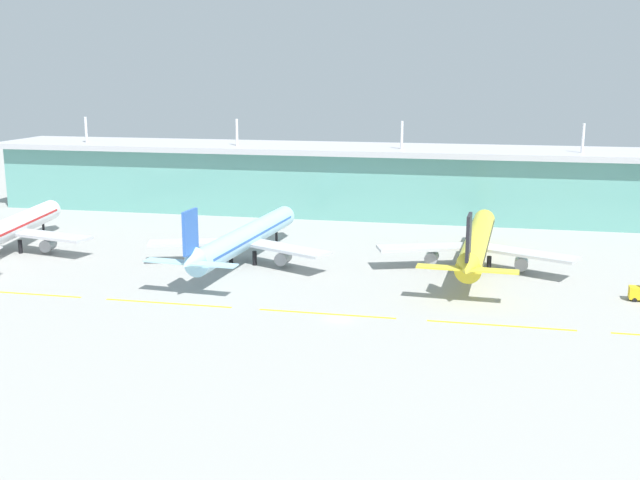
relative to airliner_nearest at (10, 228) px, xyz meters
name	(u,v)px	position (x,y,z in m)	size (l,w,h in m)	color
ground_plane	(339,319)	(97.17, -37.81, -6.45)	(600.00, 600.00, 0.00)	#9E9E99
terminal_building	(403,181)	(97.17, 75.82, 5.27)	(288.00, 34.00, 32.03)	#5B9E93
airliner_nearest	(10,228)	(0.00, 0.00, 0.00)	(48.12, 64.60, 18.90)	white
airliner_near_middle	(245,238)	(65.38, 1.65, 0.01)	(48.68, 70.53, 18.90)	#9ED1EA
airliner_far_middle	(477,243)	(122.84, 8.59, 0.01)	(48.73, 69.84, 18.90)	yellow
taxiway_stripe_west	(23,294)	(26.17, -35.03, -6.43)	(28.00, 0.70, 0.04)	yellow
taxiway_stripe_mid_west	(168,303)	(60.17, -35.03, -6.43)	(28.00, 0.70, 0.04)	yellow
taxiway_stripe_centre	(327,314)	(94.17, -35.03, -6.43)	(28.00, 0.70, 0.04)	yellow
taxiway_stripe_mid_east	(501,325)	(128.17, -35.03, -6.43)	(28.00, 0.70, 0.04)	yellow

